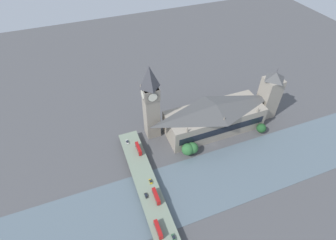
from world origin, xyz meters
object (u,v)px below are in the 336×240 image
(car_southbound_lead, at_px, (151,181))
(car_southbound_tail, at_px, (127,142))
(parliament_hall, at_px, (214,117))
(double_decker_bus_lead, at_px, (156,196))
(car_southbound_mid, at_px, (174,237))
(double_decker_bus_mid, at_px, (158,229))
(victoria_tower, at_px, (269,95))
(double_decker_bus_rear, at_px, (138,148))
(clock_tower, at_px, (151,102))
(road_bridge, at_px, (151,198))
(car_northbound_lead, at_px, (146,196))

(car_southbound_lead, height_order, car_southbound_tail, car_southbound_lead)
(parliament_hall, xyz_separation_m, double_decker_bus_lead, (-50.66, 71.26, -5.66))
(car_southbound_lead, height_order, car_southbound_mid, car_southbound_mid)
(double_decker_bus_lead, relative_size, double_decker_bus_mid, 1.04)
(victoria_tower, xyz_separation_m, car_southbound_lead, (-37.04, 124.98, -17.13))
(victoria_tower, relative_size, double_decker_bus_mid, 4.44)
(double_decker_bus_mid, xyz_separation_m, car_southbound_mid, (-7.19, -7.36, -2.00))
(car_southbound_tail, bearing_deg, parliament_hall, -94.67)
(double_decker_bus_rear, relative_size, car_southbound_lead, 2.78)
(clock_tower, xyz_separation_m, car_southbound_tail, (-7.56, 24.52, -30.08))
(clock_tower, relative_size, car_southbound_lead, 16.47)
(clock_tower, distance_m, car_southbound_lead, 61.84)
(double_decker_bus_lead, height_order, car_southbound_mid, double_decker_bus_lead)
(road_bridge, relative_size, car_southbound_lead, 31.37)
(clock_tower, bearing_deg, car_southbound_lead, 160.16)
(car_southbound_lead, distance_m, car_southbound_mid, 42.92)
(victoria_tower, relative_size, car_southbound_lead, 12.17)
(victoria_tower, bearing_deg, double_decker_bus_rear, 92.67)
(road_bridge, bearing_deg, double_decker_bus_rear, -4.65)
(car_southbound_lead, bearing_deg, road_bridge, 164.27)
(car_southbound_mid, bearing_deg, double_decker_bus_rear, 0.36)
(parliament_hall, bearing_deg, double_decker_bus_rear, 94.66)
(road_bridge, bearing_deg, car_southbound_lead, -15.73)
(parliament_hall, distance_m, double_decker_bus_lead, 87.62)
(double_decker_bus_rear, bearing_deg, car_southbound_mid, -179.64)
(double_decker_bus_rear, xyz_separation_m, car_southbound_tail, (12.04, 6.38, -2.12))
(road_bridge, distance_m, double_decker_bus_lead, 5.11)
(road_bridge, bearing_deg, double_decker_bus_mid, 171.95)
(car_southbound_lead, relative_size, car_southbound_tail, 0.90)
(car_northbound_lead, bearing_deg, victoria_tower, -70.43)
(car_northbound_lead, bearing_deg, double_decker_bus_mid, 179.43)
(parliament_hall, xyz_separation_m, car_northbound_lead, (-46.67, 77.27, -7.65))
(double_decker_bus_rear, bearing_deg, victoria_tower, -87.33)
(double_decker_bus_rear, distance_m, car_southbound_mid, 74.17)
(parliament_hall, relative_size, road_bridge, 0.65)
(parliament_hall, xyz_separation_m, car_southbound_lead, (-36.99, 70.84, -7.60))
(victoria_tower, distance_m, car_southbound_tail, 132.42)
(car_northbound_lead, relative_size, car_southbound_lead, 0.98)
(victoria_tower, xyz_separation_m, double_decker_bus_lead, (-50.71, 125.41, -15.19))
(road_bridge, height_order, car_southbound_mid, car_southbound_mid)
(parliament_hall, relative_size, car_southbound_lead, 20.45)
(parliament_hall, distance_m, clock_tower, 58.76)
(double_decker_bus_mid, distance_m, car_northbound_lead, 26.13)
(double_decker_bus_mid, bearing_deg, double_decker_bus_rear, -5.88)
(double_decker_bus_mid, distance_m, car_southbound_lead, 36.40)
(double_decker_bus_mid, height_order, car_southbound_lead, double_decker_bus_mid)
(victoria_tower, height_order, double_decker_bus_lead, victoria_tower)
(car_southbound_tail, bearing_deg, car_southbound_lead, -171.87)
(double_decker_bus_rear, distance_m, car_southbound_lead, 31.30)
(double_decker_bus_mid, distance_m, car_southbound_mid, 10.48)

